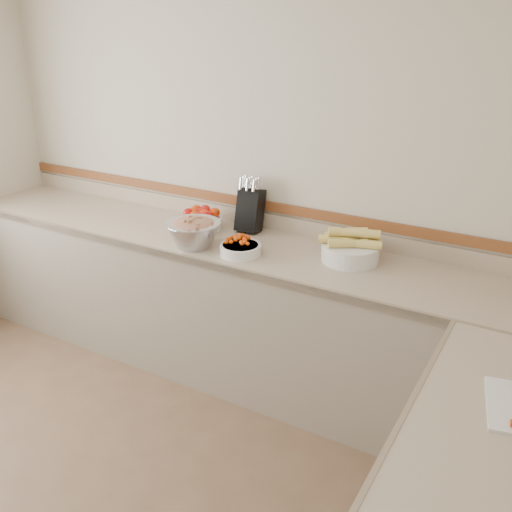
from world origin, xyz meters
The scene contains 7 objects.
back_wall centered at (0.00, 2.00, 1.30)m, with size 4.00×4.00×0.00m, color beige.
counter_back centered at (0.00, 1.68, 0.45)m, with size 4.00×0.65×1.08m.
knife_block centered at (-0.01, 1.90, 1.04)m, with size 0.15×0.18×0.35m.
tomato_bowl centered at (-0.30, 1.78, 0.96)m, with size 0.27×0.27×0.13m.
cherry_tomato_bowl centered at (0.14, 1.53, 0.94)m, with size 0.23×0.23×0.13m.
corn_bowl centered at (0.71, 1.76, 0.97)m, with size 0.35×0.32×0.19m.
rhubarb_bowl centered at (-0.16, 1.50, 0.99)m, with size 0.32×0.32×0.18m.
Camera 1 is at (1.71, -1.00, 2.14)m, focal length 40.00 mm.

